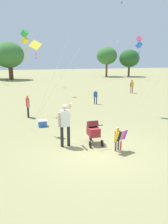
{
  "coord_description": "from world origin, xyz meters",
  "views": [
    {
      "loc": [
        -2.75,
        -7.9,
        3.66
      ],
      "look_at": [
        -0.18,
        1.36,
        1.3
      ],
      "focal_mm": 36.27,
      "sensor_mm": 36.0,
      "label": 1
    }
  ],
  "objects_px": {
    "person_adult_flyer": "(65,121)",
    "kite_green_novelty": "(139,42)",
    "stroller": "(93,130)",
    "kite_adult_black": "(25,38)",
    "person_sitting_far": "(132,85)",
    "person_couple_left": "(28,104)",
    "child_with_butterfly_kite": "(118,137)",
    "kite_blue_high": "(37,48)",
    "person_red_shirt": "(96,96)",
    "cooler_box": "(43,123)"
  },
  "relations": [
    {
      "from": "person_adult_flyer",
      "to": "stroller",
      "type": "xyz_separation_m",
      "value": [
        1.21,
        -0.03,
        -0.48
      ]
    },
    {
      "from": "person_adult_flyer",
      "to": "kite_green_novelty",
      "type": "distance_m",
      "value": 7.56
    },
    {
      "from": "kite_green_novelty",
      "to": "person_couple_left",
      "type": "relative_size",
      "value": 3.51
    },
    {
      "from": "person_red_shirt",
      "to": "cooler_box",
      "type": "height_order",
      "value": "person_red_shirt"
    },
    {
      "from": "person_sitting_far",
      "to": "person_red_shirt",
      "type": "bearing_deg",
      "value": -141.36
    },
    {
      "from": "person_red_shirt",
      "to": "person_couple_left",
      "type": "bearing_deg",
      "value": -152.54
    },
    {
      "from": "person_adult_flyer",
      "to": "cooler_box",
      "type": "distance_m",
      "value": 3.24
    },
    {
      "from": "person_adult_flyer",
      "to": "person_red_shirt",
      "type": "relative_size",
      "value": 1.66
    },
    {
      "from": "kite_green_novelty",
      "to": "kite_adult_black",
      "type": "bearing_deg",
      "value": -166.28
    },
    {
      "from": "person_adult_flyer",
      "to": "person_sitting_far",
      "type": "relative_size",
      "value": 1.39
    },
    {
      "from": "person_adult_flyer",
      "to": "kite_adult_black",
      "type": "relative_size",
      "value": 0.39
    },
    {
      "from": "person_adult_flyer",
      "to": "person_couple_left",
      "type": "height_order",
      "value": "person_adult_flyer"
    },
    {
      "from": "person_adult_flyer",
      "to": "kite_adult_black",
      "type": "height_order",
      "value": "kite_adult_black"
    },
    {
      "from": "person_adult_flyer",
      "to": "person_couple_left",
      "type": "relative_size",
      "value": 1.35
    },
    {
      "from": "kite_adult_black",
      "to": "person_couple_left",
      "type": "bearing_deg",
      "value": 90.11
    },
    {
      "from": "person_adult_flyer",
      "to": "kite_adult_black",
      "type": "distance_m",
      "value": 4.37
    },
    {
      "from": "person_couple_left",
      "to": "kite_green_novelty",
      "type": "bearing_deg",
      "value": -9.47
    },
    {
      "from": "cooler_box",
      "to": "child_with_butterfly_kite",
      "type": "bearing_deg",
      "value": -57.87
    },
    {
      "from": "child_with_butterfly_kite",
      "to": "person_sitting_far",
      "type": "bearing_deg",
      "value": 60.83
    },
    {
      "from": "stroller",
      "to": "person_adult_flyer",
      "type": "bearing_deg",
      "value": 178.47
    },
    {
      "from": "person_couple_left",
      "to": "stroller",
      "type": "bearing_deg",
      "value": -64.01
    },
    {
      "from": "stroller",
      "to": "kite_blue_high",
      "type": "bearing_deg",
      "value": 107.32
    },
    {
      "from": "kite_adult_black",
      "to": "person_adult_flyer",
      "type": "bearing_deg",
      "value": -61.28
    },
    {
      "from": "kite_blue_high",
      "to": "cooler_box",
      "type": "xyz_separation_m",
      "value": [
        -0.08,
        -2.64,
        -3.97
      ]
    },
    {
      "from": "stroller",
      "to": "kite_blue_high",
      "type": "relative_size",
      "value": 0.23
    },
    {
      "from": "kite_green_novelty",
      "to": "person_red_shirt",
      "type": "bearing_deg",
      "value": 110.57
    },
    {
      "from": "kite_adult_black",
      "to": "person_sitting_far",
      "type": "relative_size",
      "value": 3.59
    },
    {
      "from": "person_red_shirt",
      "to": "kite_adult_black",
      "type": "bearing_deg",
      "value": -133.76
    },
    {
      "from": "stroller",
      "to": "person_sitting_far",
      "type": "relative_size",
      "value": 0.8
    },
    {
      "from": "kite_blue_high",
      "to": "child_with_butterfly_kite",
      "type": "bearing_deg",
      "value": -69.76
    },
    {
      "from": "kite_blue_high",
      "to": "person_sitting_far",
      "type": "relative_size",
      "value": 3.47
    },
    {
      "from": "kite_adult_black",
      "to": "kite_green_novelty",
      "type": "bearing_deg",
      "value": 13.72
    },
    {
      "from": "kite_adult_black",
      "to": "person_red_shirt",
      "type": "distance_m",
      "value": 8.53
    },
    {
      "from": "person_sitting_far",
      "to": "person_couple_left",
      "type": "distance_m",
      "value": 12.71
    },
    {
      "from": "person_adult_flyer",
      "to": "stroller",
      "type": "relative_size",
      "value": 1.74
    },
    {
      "from": "kite_green_novelty",
      "to": "child_with_butterfly_kite",
      "type": "bearing_deg",
      "value": -124.51
    },
    {
      "from": "kite_blue_high",
      "to": "person_red_shirt",
      "type": "bearing_deg",
      "value": 26.22
    },
    {
      "from": "kite_adult_black",
      "to": "person_couple_left",
      "type": "relative_size",
      "value": 3.48
    },
    {
      "from": "person_adult_flyer",
      "to": "stroller",
      "type": "bearing_deg",
      "value": -1.53
    },
    {
      "from": "person_adult_flyer",
      "to": "kite_green_novelty",
      "type": "xyz_separation_m",
      "value": [
        5.4,
        4.05,
        3.41
      ]
    },
    {
      "from": "person_adult_flyer",
      "to": "cooler_box",
      "type": "height_order",
      "value": "person_adult_flyer"
    },
    {
      "from": "child_with_butterfly_kite",
      "to": "kite_adult_black",
      "type": "distance_m",
      "value": 6.12
    },
    {
      "from": "child_with_butterfly_kite",
      "to": "person_couple_left",
      "type": "distance_m",
      "value": 7.0
    },
    {
      "from": "child_with_butterfly_kite",
      "to": "person_adult_flyer",
      "type": "bearing_deg",
      "value": 151.46
    },
    {
      "from": "stroller",
      "to": "person_sitting_far",
      "type": "distance_m",
      "value": 14.63
    },
    {
      "from": "person_adult_flyer",
      "to": "person_red_shirt",
      "type": "xyz_separation_m",
      "value": [
        3.95,
        7.91,
        -0.42
      ]
    },
    {
      "from": "child_with_butterfly_kite",
      "to": "person_sitting_far",
      "type": "relative_size",
      "value": 0.73
    },
    {
      "from": "stroller",
      "to": "kite_adult_black",
      "type": "xyz_separation_m",
      "value": [
        -2.53,
        2.44,
        3.88
      ]
    },
    {
      "from": "child_with_butterfly_kite",
      "to": "person_adult_flyer",
      "type": "height_order",
      "value": "person_adult_flyer"
    },
    {
      "from": "kite_green_novelty",
      "to": "person_adult_flyer",
      "type": "bearing_deg",
      "value": -143.16
    }
  ]
}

